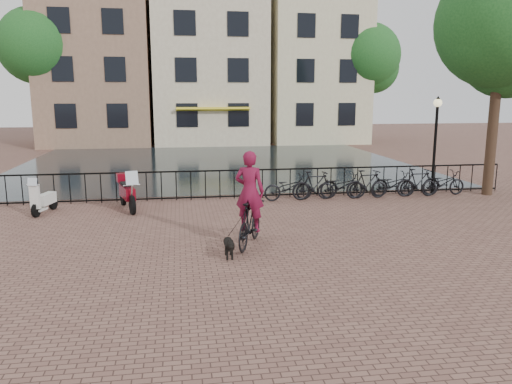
{
  "coord_description": "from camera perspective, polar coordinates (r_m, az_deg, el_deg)",
  "views": [
    {
      "loc": [
        -1.86,
        -9.05,
        3.59
      ],
      "look_at": [
        0.0,
        3.0,
        1.2
      ],
      "focal_mm": 35.0,
      "sensor_mm": 36.0,
      "label": 1
    }
  ],
  "objects": [
    {
      "name": "parked_bike_1",
      "position": [
        17.36,
        6.77,
        0.76
      ],
      "size": [
        1.7,
        0.63,
        1.0
      ],
      "primitive_type": "imported",
      "rotation": [
        0.0,
        0.0,
        1.67
      ],
      "color": "black",
      "rests_on": "ground"
    },
    {
      "name": "parked_bike_5",
      "position": [
        18.73,
        18.04,
        1.05
      ],
      "size": [
        1.69,
        0.57,
        1.0
      ],
      "primitive_type": "imported",
      "rotation": [
        0.0,
        0.0,
        1.63
      ],
      "color": "black",
      "rests_on": "ground"
    },
    {
      "name": "cyclist",
      "position": [
        11.84,
        -0.73,
        -1.43
      ],
      "size": [
        1.28,
        2.03,
        2.69
      ],
      "rotation": [
        0.0,
        0.0,
        2.74
      ],
      "color": "black",
      "rests_on": "ground"
    },
    {
      "name": "lamp_post",
      "position": [
        18.99,
        19.88,
        6.78
      ],
      "size": [
        0.3,
        0.3,
        3.45
      ],
      "color": "black",
      "rests_on": "ground"
    },
    {
      "name": "parked_bike_0",
      "position": [
        17.14,
        3.7,
        0.52
      ],
      "size": [
        1.77,
        0.77,
        0.9
      ],
      "primitive_type": "imported",
      "rotation": [
        0.0,
        0.0,
        1.67
      ],
      "color": "black",
      "rests_on": "ground"
    },
    {
      "name": "parked_bike_6",
      "position": [
        19.18,
        20.57,
        0.97
      ],
      "size": [
        1.76,
        0.75,
        0.9
      ],
      "primitive_type": "imported",
      "rotation": [
        0.0,
        0.0,
        1.66
      ],
      "color": "black",
      "rests_on": "ground"
    },
    {
      "name": "scooter",
      "position": [
        16.55,
        -23.08,
        -0.18
      ],
      "size": [
        0.69,
        1.36,
        1.22
      ],
      "rotation": [
        0.0,
        0.0,
        -0.25
      ],
      "color": "silver",
      "rests_on": "ground"
    },
    {
      "name": "canal_house_left",
      "position": [
        39.55,
        -17.55,
        14.68
      ],
      "size": [
        7.5,
        9.0,
        12.8
      ],
      "color": "#7F5D4A",
      "rests_on": "ground"
    },
    {
      "name": "canal_house_mid",
      "position": [
        39.18,
        -5.49,
        14.43
      ],
      "size": [
        8.0,
        9.5,
        11.8
      ],
      "color": "#C0B091",
      "rests_on": "ground"
    },
    {
      "name": "tree_far_right",
      "position": [
        38.72,
        12.65,
        14.93
      ],
      "size": [
        4.76,
        4.76,
        8.76
      ],
      "color": "black",
      "rests_on": "ground"
    },
    {
      "name": "canal_house_right",
      "position": [
        40.51,
        6.28,
        15.37
      ],
      "size": [
        7.0,
        9.0,
        13.3
      ],
      "color": "beige",
      "rests_on": "ground"
    },
    {
      "name": "tree_far_left",
      "position": [
        37.32,
        -23.79,
        15.01
      ],
      "size": [
        5.04,
        5.04,
        9.27
      ],
      "color": "black",
      "rests_on": "ground"
    },
    {
      "name": "tree_near_right",
      "position": [
        19.88,
        26.32,
        16.88
      ],
      "size": [
        4.48,
        4.48,
        8.24
      ],
      "color": "black",
      "rests_on": "ground"
    },
    {
      "name": "dog",
      "position": [
        11.2,
        -3.11,
        -6.28
      ],
      "size": [
        0.24,
        0.74,
        0.5
      ],
      "rotation": [
        0.0,
        0.0,
        0.0
      ],
      "color": "black",
      "rests_on": "ground"
    },
    {
      "name": "parked_bike_4",
      "position": [
        18.33,
        15.38,
        0.84
      ],
      "size": [
        1.76,
        0.75,
        0.9
      ],
      "primitive_type": "imported",
      "rotation": [
        0.0,
        0.0,
        1.66
      ],
      "color": "black",
      "rests_on": "ground"
    },
    {
      "name": "parked_bike_3",
      "position": [
        17.96,
        12.62,
        0.92
      ],
      "size": [
        1.72,
        0.73,
        1.0
      ],
      "primitive_type": "imported",
      "rotation": [
        0.0,
        0.0,
        1.73
      ],
      "color": "black",
      "rests_on": "ground"
    },
    {
      "name": "railing",
      "position": [
        17.42,
        -2.51,
        0.88
      ],
      "size": [
        20.0,
        0.05,
        1.02
      ],
      "color": "black",
      "rests_on": "ground"
    },
    {
      "name": "ground",
      "position": [
        9.91,
        2.69,
        -10.16
      ],
      "size": [
        100.0,
        100.0,
        0.0
      ],
      "primitive_type": "plane",
      "color": "brown",
      "rests_on": "ground"
    },
    {
      "name": "motorcycle",
      "position": [
        16.2,
        -14.54,
        0.41
      ],
      "size": [
        0.99,
        1.97,
        1.37
      ],
      "rotation": [
        0.0,
        0.0,
        0.29
      ],
      "color": "maroon",
      "rests_on": "ground"
    },
    {
      "name": "canal_water",
      "position": [
        26.66,
        -4.71,
        3.32
      ],
      "size": [
        20.0,
        20.0,
        0.0
      ],
      "primitive_type": "plane",
      "color": "black",
      "rests_on": "ground"
    },
    {
      "name": "parked_bike_2",
      "position": [
        17.64,
        9.74,
        0.69
      ],
      "size": [
        1.74,
        0.66,
        0.9
      ],
      "primitive_type": "imported",
      "rotation": [
        0.0,
        0.0,
        1.53
      ],
      "color": "black",
      "rests_on": "ground"
    }
  ]
}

